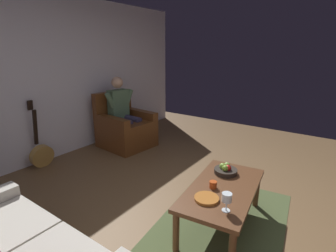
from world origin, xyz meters
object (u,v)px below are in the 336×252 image
at_px(person_seated, 123,110).
at_px(coffee_table, 223,192).
at_px(armchair, 125,129).
at_px(candle_jar, 213,185).
at_px(decorative_dish, 207,198).
at_px(wine_glass_near, 227,198).
at_px(fruit_bowl, 226,170).
at_px(guitar, 41,153).

height_order(person_seated, coffee_table, person_seated).
bearing_deg(armchair, candle_jar, 68.77).
bearing_deg(decorative_dish, wine_glass_near, 75.54).
bearing_deg(coffee_table, candle_jar, -47.64).
bearing_deg(coffee_table, decorative_dish, -5.86).
bearing_deg(fruit_bowl, person_seated, -109.04).
bearing_deg(armchair, fruit_bowl, 76.02).
distance_m(decorative_dish, candle_jar, 0.23).
relative_size(fruit_bowl, candle_jar, 3.37).
height_order(wine_glass_near, fruit_bowl, wine_glass_near).
height_order(armchair, wine_glass_near, armchair).
distance_m(guitar, candle_jar, 2.75).
bearing_deg(armchair, coffee_table, 70.80).
bearing_deg(coffee_table, fruit_bowl, -161.23).
xyz_separation_m(person_seated, guitar, (1.39, -0.37, -0.45)).
height_order(guitar, candle_jar, guitar).
height_order(fruit_bowl, decorative_dish, fruit_bowl).
distance_m(guitar, wine_glass_near, 2.99).
bearing_deg(wine_glass_near, armchair, -119.04).
bearing_deg(decorative_dish, person_seated, -119.93).
distance_m(guitar, decorative_dish, 2.78).
distance_m(wine_glass_near, candle_jar, 0.38).
xyz_separation_m(guitar, wine_glass_near, (0.05, 2.98, 0.34)).
relative_size(coffee_table, fruit_bowl, 4.93).
distance_m(armchair, decorative_dish, 2.75).
relative_size(guitar, wine_glass_near, 6.29).
relative_size(coffee_table, wine_glass_near, 7.47).
bearing_deg(coffee_table, person_seated, -114.22).
xyz_separation_m(coffee_table, decorative_dish, (0.29, -0.03, 0.07)).
bearing_deg(candle_jar, guitar, -85.22).
bearing_deg(wine_glass_near, person_seated, -118.83).
bearing_deg(fruit_bowl, guitar, -77.80).
relative_size(armchair, guitar, 0.96).
xyz_separation_m(coffee_table, guitar, (0.30, -2.80, -0.16)).
bearing_deg(decorative_dish, armchair, -120.16).
height_order(coffee_table, guitar, guitar).
relative_size(armchair, candle_jar, 13.46).
xyz_separation_m(guitar, fruit_bowl, (-0.58, 2.70, 0.26)).
distance_m(person_seated, fruit_bowl, 2.48).
height_order(guitar, fruit_bowl, guitar).
bearing_deg(candle_jar, coffee_table, 132.36).
bearing_deg(person_seated, decorative_dish, 65.28).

